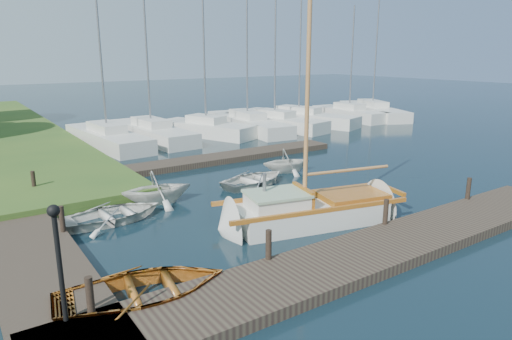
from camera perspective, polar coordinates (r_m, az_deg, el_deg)
ground at (r=17.61m, az=0.00°, el=-3.79°), size 160.00×160.00×0.00m
near_dock at (r=13.35m, az=14.83°, el=-9.70°), size 18.00×2.20×0.30m
left_dock at (r=16.78m, az=-27.64°, el=-5.89°), size 2.20×18.00×0.30m
far_dock at (r=23.92m, az=-4.78°, el=1.43°), size 14.00×1.60×0.30m
pontoon at (r=35.99m, az=-1.13°, el=5.84°), size 30.00×1.60×0.30m
mooring_post_0 at (r=10.23m, az=-20.06°, el=-14.47°), size 0.16×0.16×0.80m
mooring_post_1 at (r=11.92m, az=1.58°, el=-9.32°), size 0.16×0.16×0.80m
mooring_post_2 at (r=14.83m, az=15.91°, el=-5.04°), size 0.16×0.16×0.80m
mooring_post_3 at (r=18.39m, az=25.02°, el=-2.10°), size 0.16×0.16×0.80m
mooring_post_4 at (r=14.84m, az=-23.09°, el=-5.64°), size 0.16×0.16×0.80m
mooring_post_5 at (r=19.59m, az=-26.05°, el=-1.27°), size 0.16×0.16×0.80m
lamp_post at (r=9.66m, az=-23.55°, el=-8.89°), size 0.24×0.24×2.44m
sailboat at (r=15.38m, az=7.25°, el=-5.28°), size 7.41×3.49×9.83m
dinghy at (r=10.92m, az=-13.88°, el=-13.85°), size 4.24×3.33×0.80m
tender_a at (r=16.08m, az=-17.43°, el=-4.98°), size 3.40×2.51×0.68m
tender_b at (r=17.44m, az=-12.29°, el=-1.96°), size 2.85×2.55×1.36m
tender_c at (r=19.56m, az=-0.13°, el=-0.91°), size 3.57×2.84×0.66m
tender_d at (r=21.61m, az=3.85°, el=1.31°), size 2.76×2.54×1.23m
marina_boat_0 at (r=29.30m, az=-18.09°, el=3.99°), size 2.96×9.02×10.77m
marina_boat_1 at (r=30.64m, az=-12.96°, el=4.76°), size 2.78×9.22×10.75m
marina_boat_2 at (r=31.49m, az=-6.26°, el=5.33°), size 4.75×7.53×12.01m
marina_boat_3 at (r=33.76m, az=-1.08°, el=5.99°), size 3.28×10.21×12.07m
marina_boat_4 at (r=34.47m, az=2.32°, el=6.14°), size 4.00×9.00×10.10m
marina_boat_5 at (r=36.84m, az=5.36°, el=6.62°), size 5.37×10.02×10.65m
marina_boat_6 at (r=40.02m, az=11.57°, el=7.01°), size 2.54×7.45×9.26m
marina_boat_7 at (r=42.65m, az=14.34°, el=7.31°), size 5.96×10.31×12.48m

